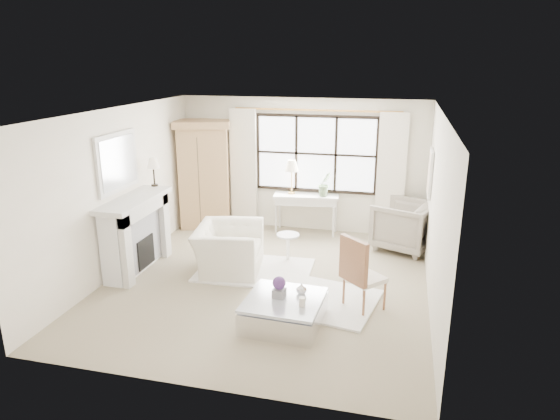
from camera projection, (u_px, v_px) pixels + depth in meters
The scene contains 32 objects.
floor at pixel (266, 282), 7.99m from camera, with size 5.50×5.50×0.00m, color tan.
ceiling at pixel (265, 112), 7.20m from camera, with size 5.50×5.50×0.00m, color silver.
wall_back at pixel (301, 165), 10.15m from camera, with size 5.00×5.00×0.00m, color white.
wall_front at pixel (193, 274), 5.04m from camera, with size 5.00×5.00×0.00m, color beige.
wall_left at pixel (119, 191), 8.17m from camera, with size 5.50×5.50×0.00m, color white.
wall_right at pixel (436, 213), 7.03m from camera, with size 5.50×5.50×0.00m, color beige.
window_pane at pixel (316, 154), 9.99m from camera, with size 2.40×0.02×1.50m, color white.
window_frame at pixel (316, 154), 9.98m from camera, with size 2.50×0.04×1.50m, color black, non-canonical shape.
curtain_rod at pixel (316, 110), 9.68m from camera, with size 0.04×0.04×3.30m, color #C88E45.
curtain_left at pixel (244, 169), 10.36m from camera, with size 0.55×0.10×2.47m, color silver.
curtain_right at pixel (391, 177), 9.68m from camera, with size 0.55×0.10×2.47m, color white.
fireplace at pixel (135, 233), 8.32m from camera, with size 0.58×1.66×1.26m.
mirror_frame at pixel (117, 162), 8.02m from camera, with size 0.05×1.15×0.95m, color silver.
mirror_glass at pixel (119, 162), 8.01m from camera, with size 0.02×1.00×0.80m, color silver.
art_frame at pixel (430, 173), 8.55m from camera, with size 0.04×0.62×0.82m, color silver.
art_canvas at pixel (429, 173), 8.56m from camera, with size 0.01×0.52×0.72m, color beige.
mantel_lamp at pixel (153, 164), 8.76m from camera, with size 0.22×0.22×0.51m.
armoire at pixel (204, 174), 10.35m from camera, with size 1.27×0.98×2.24m.
console_table at pixel (306, 214), 10.17m from camera, with size 1.34×0.60×0.80m.
console_lamp at pixel (292, 167), 9.98m from camera, with size 0.28×0.28×0.69m.
orchid_plant at pixel (325, 184), 9.90m from camera, with size 0.27×0.22×0.49m, color #5C7950.
side_table at pixel (288, 244), 8.73m from camera, with size 0.40×0.40×0.51m.
rug_left at pixel (255, 270), 8.41m from camera, with size 1.86×1.32×0.03m, color white.
rug_right at pixel (315, 298), 7.43m from camera, with size 1.77×1.33×0.03m, color white.
club_armchair at pixel (229, 249), 8.34m from camera, with size 1.19×1.04×0.77m, color white.
wingback_chair at pixel (404, 226), 9.26m from camera, with size 0.98×1.01×0.92m, color gray.
french_chair at pixel (363, 288), 7.08m from camera, with size 0.68×0.68×1.08m.
coffee_table at pixel (284, 312), 6.69m from camera, with size 1.05×1.05×0.38m.
planter_box at pixel (279, 293), 6.66m from camera, with size 0.16×0.16×0.12m, color slate.
planter_flowers at pixel (279, 283), 6.61m from camera, with size 0.18×0.18×0.18m, color #4F2B6B.
pillar_candle at pixel (302, 302), 6.42m from camera, with size 0.09×0.09×0.12m, color beige.
coffee_vase at pixel (301, 289), 6.75m from camera, with size 0.14×0.14×0.15m, color silver.
Camera 1 is at (1.96, -7.04, 3.46)m, focal length 32.00 mm.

